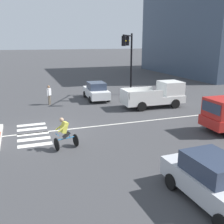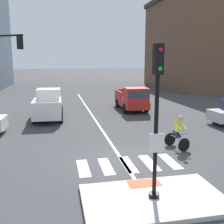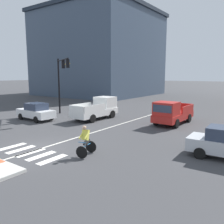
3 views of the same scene
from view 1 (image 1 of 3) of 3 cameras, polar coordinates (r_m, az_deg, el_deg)
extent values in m
plane|color=#3D3D3F|center=(16.50, -14.17, -4.30)|extent=(300.00, 300.00, 0.00)
cube|color=silver|center=(18.22, -16.98, -2.64)|extent=(0.44, 1.80, 0.01)
cube|color=silver|center=(17.34, -16.82, -3.53)|extent=(0.44, 1.80, 0.01)
cube|color=silver|center=(16.46, -16.64, -4.51)|extent=(0.44, 1.80, 0.01)
cube|color=silver|center=(15.60, -16.44, -5.61)|extent=(0.44, 1.80, 0.01)
cube|color=silver|center=(14.73, -16.22, -6.83)|extent=(0.44, 1.80, 0.01)
cube|color=silver|center=(20.02, 15.54, -0.94)|extent=(0.14, 28.00, 0.01)
cylinder|color=black|center=(26.80, 4.16, 10.10)|extent=(0.18, 0.18, 6.02)
cylinder|color=black|center=(24.24, 3.44, 16.11)|extent=(4.28, 2.68, 0.11)
cube|color=black|center=(23.99, 3.33, 15.05)|extent=(0.38, 0.39, 0.80)
sphere|color=gold|center=(23.97, 3.75, 15.04)|extent=(0.12, 0.12, 0.12)
cube|color=black|center=(22.04, 2.52, 15.05)|extent=(0.38, 0.39, 0.80)
sphere|color=gold|center=(22.01, 2.97, 15.04)|extent=(0.12, 0.12, 0.12)
cube|color=silver|center=(9.86, 21.19, -14.58)|extent=(4.16, 1.85, 0.70)
cube|color=#2D384C|center=(9.65, 20.97, -10.74)|extent=(1.95, 1.55, 0.64)
cylinder|color=black|center=(8.79, 22.58, -21.43)|extent=(0.61, 0.20, 0.60)
cylinder|color=black|center=(11.34, 19.82, -12.37)|extent=(0.61, 0.20, 0.60)
cylinder|color=black|center=(10.40, 12.65, -14.41)|extent=(0.61, 0.20, 0.60)
cube|color=white|center=(24.80, -3.45, 4.19)|extent=(4.17, 1.88, 0.70)
cube|color=#2D384C|center=(24.54, -3.39, 5.66)|extent=(1.96, 1.56, 0.64)
cylinder|color=black|center=(25.92, -5.89, 3.82)|extent=(0.61, 0.21, 0.60)
cylinder|color=black|center=(26.28, -2.32, 4.05)|extent=(0.61, 0.21, 0.60)
cylinder|color=black|center=(23.48, -4.69, 2.66)|extent=(0.61, 0.21, 0.60)
cylinder|color=black|center=(23.87, -0.78, 2.92)|extent=(0.61, 0.21, 0.60)
cube|color=red|center=(16.88, 22.80, 0.82)|extent=(1.83, 1.73, 1.10)
cube|color=#2D384C|center=(16.33, 20.62, 0.88)|extent=(1.62, 0.11, 0.60)
cylinder|color=black|center=(17.85, 20.58, -2.06)|extent=(0.25, 0.76, 0.76)
cube|color=white|center=(22.11, 8.77, 2.75)|extent=(2.01, 5.14, 0.60)
cube|color=white|center=(22.71, 12.47, 5.09)|extent=(1.84, 1.74, 1.10)
cube|color=#2D384C|center=(23.12, 14.27, 5.36)|extent=(1.62, 0.11, 0.60)
cube|color=white|center=(22.34, 5.46, 4.57)|extent=(0.18, 2.81, 0.60)
cube|color=white|center=(20.76, 7.42, 3.69)|extent=(0.18, 2.81, 0.60)
cube|color=white|center=(20.98, 2.71, 3.92)|extent=(1.80, 0.14, 0.60)
cylinder|color=black|center=(23.69, 11.16, 2.73)|extent=(0.26, 0.76, 0.76)
cylinder|color=black|center=(22.16, 13.45, 1.75)|extent=(0.26, 0.76, 0.76)
cylinder|color=black|center=(22.40, 4.48, 2.26)|extent=(0.26, 0.76, 0.76)
cylinder|color=black|center=(20.78, 6.41, 1.19)|extent=(0.26, 0.76, 0.76)
cylinder|color=black|center=(13.63, -11.83, -6.87)|extent=(0.65, 0.20, 0.66)
cylinder|color=black|center=(14.01, -7.82, -6.06)|extent=(0.65, 0.20, 0.66)
cylinder|color=#2370AD|center=(13.74, -9.84, -5.61)|extent=(0.26, 0.88, 0.05)
cylinder|color=#2370AD|center=(13.74, -9.18, -4.77)|extent=(0.04, 0.04, 0.30)
cylinder|color=#2370AD|center=(13.47, -11.75, -4.78)|extent=(0.44, 0.14, 0.04)
cylinder|color=black|center=(13.61, -9.66, -4.99)|extent=(0.21, 0.41, 0.33)
cylinder|color=black|center=(13.75, -9.93, -4.79)|extent=(0.21, 0.41, 0.33)
cube|color=#DBD64C|center=(13.50, -10.26, -3.25)|extent=(0.42, 0.45, 0.60)
sphere|color=tan|center=(13.34, -10.82, -1.66)|extent=(0.22, 0.22, 0.22)
cylinder|color=#DBD64C|center=(13.30, -10.70, -3.56)|extent=(0.19, 0.46, 0.31)
cylinder|color=#DBD64C|center=(13.58, -11.23, -3.19)|extent=(0.19, 0.46, 0.31)
cylinder|color=#6B6051|center=(23.34, -13.45, 2.49)|extent=(0.12, 0.12, 0.82)
cylinder|color=#6B6051|center=(23.46, -13.22, 2.57)|extent=(0.12, 0.12, 0.82)
cube|color=silver|center=(23.26, -13.44, 4.24)|extent=(0.41, 0.41, 0.60)
cylinder|color=silver|center=(23.09, -13.77, 4.01)|extent=(0.09, 0.09, 0.56)
cylinder|color=silver|center=(23.45, -13.10, 4.22)|extent=(0.09, 0.09, 0.56)
sphere|color=#936B4C|center=(23.19, -13.50, 5.31)|extent=(0.22, 0.22, 0.22)
camera|label=2|loc=(20.67, -47.33, 7.05)|focal=42.73mm
camera|label=3|loc=(8.44, -75.83, -3.55)|focal=37.65mm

